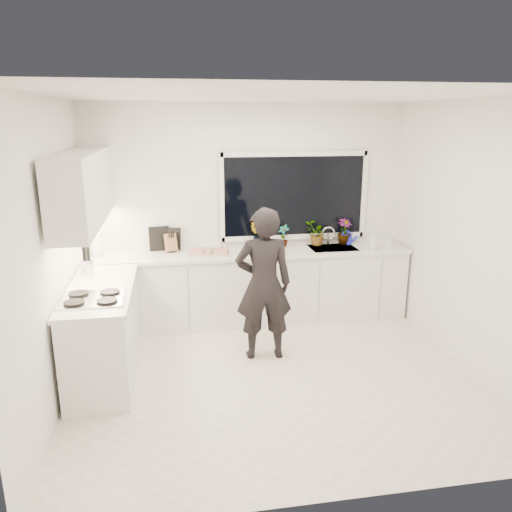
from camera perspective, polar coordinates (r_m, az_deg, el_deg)
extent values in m
cube|color=beige|center=(5.19, 2.09, -13.58)|extent=(4.00, 3.50, 0.02)
cube|color=white|center=(6.37, -1.00, 5.00)|extent=(4.00, 0.02, 2.70)
cube|color=white|center=(4.71, -22.44, 0.04)|extent=(0.02, 3.50, 2.70)
cube|color=white|center=(5.45, 23.42, 1.92)|extent=(0.02, 3.50, 2.70)
cube|color=white|center=(4.54, 2.45, 18.01)|extent=(4.00, 3.50, 0.02)
cube|color=black|center=(6.42, 4.38, 6.85)|extent=(1.80, 0.02, 1.00)
cube|color=white|center=(6.31, -0.53, -3.66)|extent=(3.92, 0.58, 0.88)
cube|color=white|center=(5.27, -16.97, -8.37)|extent=(0.58, 1.60, 0.88)
cube|color=silver|center=(6.17, -0.53, 0.35)|extent=(3.94, 0.62, 0.04)
cube|color=silver|center=(5.10, -17.38, -3.63)|extent=(0.62, 1.60, 0.04)
cube|color=white|center=(5.25, -19.04, 7.43)|extent=(0.34, 2.10, 0.70)
cube|color=silver|center=(6.43, 8.74, 0.52)|extent=(0.58, 0.42, 0.14)
cylinder|color=silver|center=(6.57, 8.26, 2.31)|extent=(0.03, 0.03, 0.22)
cube|color=black|center=(4.77, -18.17, -4.60)|extent=(0.56, 0.48, 0.03)
imported|color=black|center=(5.25, 0.88, -3.26)|extent=(0.62, 0.42, 1.65)
cube|color=silver|center=(6.08, -5.37, 0.41)|extent=(0.52, 0.41, 0.03)
cube|color=red|center=(6.07, -5.37, 0.56)|extent=(0.48, 0.37, 0.01)
cylinder|color=#151CC5|center=(6.62, 10.28, 1.92)|extent=(0.17, 0.17, 0.13)
cylinder|color=white|center=(6.23, -17.76, 1.18)|extent=(0.12, 0.12, 0.26)
cube|color=#A1794B|center=(6.21, -9.72, 1.47)|extent=(0.15, 0.13, 0.22)
cylinder|color=silver|center=(5.53, -18.73, -1.21)|extent=(0.14, 0.14, 0.16)
cube|color=black|center=(6.30, -9.58, 1.96)|extent=(0.22, 0.07, 0.28)
cube|color=black|center=(6.30, -10.99, 1.98)|extent=(0.25, 0.05, 0.30)
imported|color=#26662D|center=(6.30, 0.16, 2.40)|extent=(0.21, 0.18, 0.33)
imported|color=#26662D|center=(6.37, 3.20, 2.33)|extent=(0.18, 0.18, 0.29)
imported|color=#26662D|center=(6.47, 6.92, 2.56)|extent=(0.34, 0.31, 0.31)
imported|color=#26662D|center=(6.59, 10.07, 2.78)|extent=(0.23, 0.23, 0.34)
imported|color=#D8BF66|center=(6.41, 13.29, 1.98)|extent=(0.15, 0.15, 0.28)
imported|color=#D8BF66|center=(6.51, 15.09, 1.72)|extent=(0.13, 0.13, 0.20)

